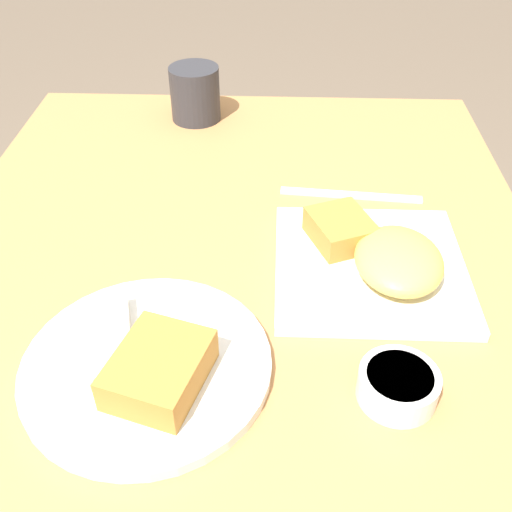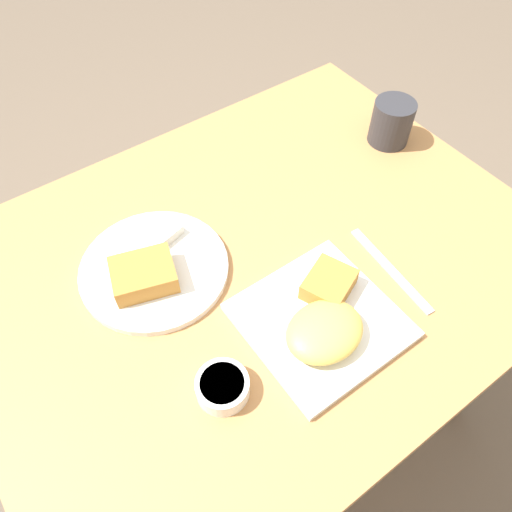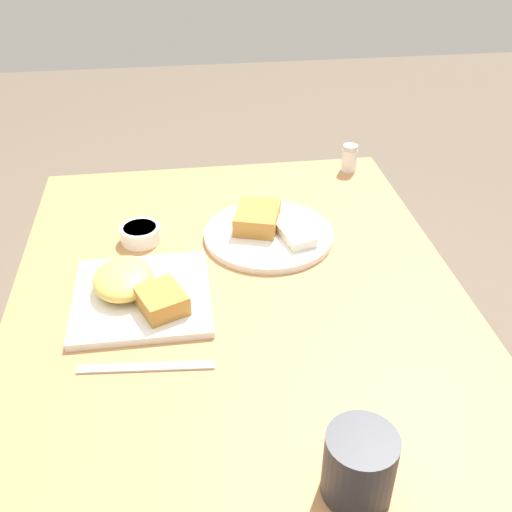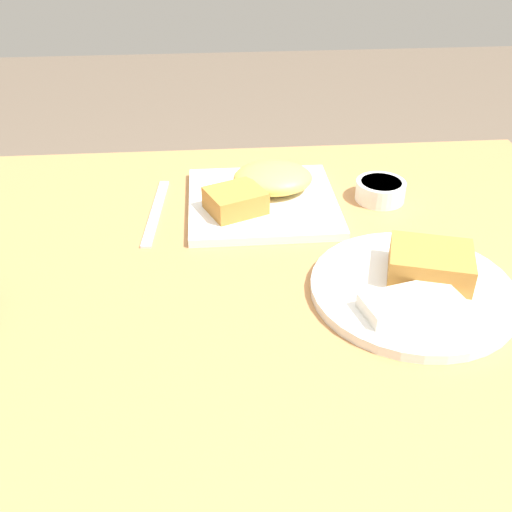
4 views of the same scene
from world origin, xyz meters
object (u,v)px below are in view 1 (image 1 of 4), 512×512
sauce_ramekin (398,385)px  coffee_mug (195,94)px  plate_oval_far (146,364)px  plate_square_near (376,260)px  butter_knife (351,195)px

sauce_ramekin → coffee_mug: (0.64, 0.28, 0.03)m
plate_oval_far → plate_square_near: bearing=-56.0°
plate_square_near → butter_knife: bearing=5.1°
plate_oval_far → coffee_mug: coffee_mug is taller
sauce_ramekin → coffee_mug: coffee_mug is taller
plate_square_near → plate_oval_far: (-0.18, 0.27, -0.01)m
sauce_ramekin → coffee_mug: bearing=24.1°
plate_oval_far → coffee_mug: 0.62m
sauce_ramekin → plate_square_near: bearing=-0.2°
butter_knife → coffee_mug: coffee_mug is taller
plate_square_near → sauce_ramekin: (-0.20, 0.00, -0.00)m
coffee_mug → plate_square_near: bearing=-146.9°
plate_square_near → sauce_ramekin: plate_square_near is taller
butter_knife → coffee_mug: size_ratio=2.20×
sauce_ramekin → butter_knife: bearing=2.3°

